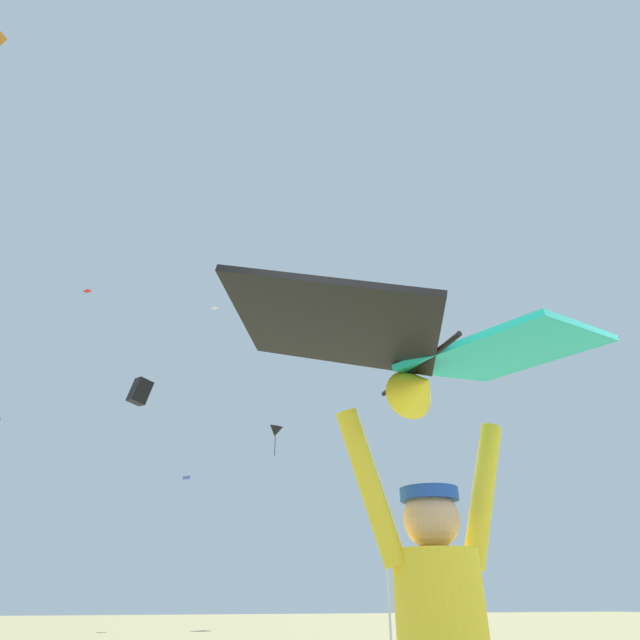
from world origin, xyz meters
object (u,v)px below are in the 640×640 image
(distant_kite_red_high_left, at_px, (87,291))
(held_stunt_kite, at_px, (424,351))
(distant_kite_blue_mid_left, at_px, (186,477))
(distant_kite_black_overhead_distant, at_px, (140,392))
(distant_kite_white_low_right, at_px, (214,308))
(marker_flag, at_px, (394,567))
(distant_kite_black_far_center, at_px, (276,431))

(distant_kite_red_high_left, bearing_deg, held_stunt_kite, -78.43)
(distant_kite_blue_mid_left, height_order, distant_kite_black_overhead_distant, distant_kite_black_overhead_distant)
(held_stunt_kite, bearing_deg, distant_kite_blue_mid_left, 87.47)
(distant_kite_red_high_left, distance_m, distant_kite_white_low_right, 10.70)
(distant_kite_blue_mid_left, bearing_deg, distant_kite_red_high_left, 155.67)
(distant_kite_black_overhead_distant, distance_m, marker_flag, 18.02)
(distant_kite_black_overhead_distant, bearing_deg, marker_flag, -72.84)
(distant_kite_red_high_left, distance_m, marker_flag, 36.40)
(distant_kite_black_far_center, bearing_deg, distant_kite_black_overhead_distant, -127.43)
(distant_kite_black_overhead_distant, relative_size, marker_flag, 0.67)
(distant_kite_red_high_left, height_order, distant_kite_black_overhead_distant, distant_kite_red_high_left)
(distant_kite_blue_mid_left, xyz_separation_m, marker_flag, (1.55, -24.78, -6.13))
(held_stunt_kite, relative_size, distant_kite_blue_mid_left, 3.19)
(distant_kite_black_overhead_distant, height_order, marker_flag, distant_kite_black_overhead_distant)
(distant_kite_red_high_left, relative_size, marker_flag, 0.30)
(distant_kite_white_low_right, height_order, distant_kite_blue_mid_left, distant_kite_white_low_right)
(distant_kite_red_high_left, distance_m, distant_kite_black_overhead_distant, 18.68)
(distant_kite_red_high_left, bearing_deg, distant_kite_blue_mid_left, -24.33)
(distant_kite_black_overhead_distant, bearing_deg, distant_kite_blue_mid_left, 70.91)
(distant_kite_blue_mid_left, distance_m, marker_flag, 25.58)
(held_stunt_kite, height_order, distant_kite_blue_mid_left, distant_kite_blue_mid_left)
(held_stunt_kite, height_order, distant_kite_red_high_left, distant_kite_red_high_left)
(distant_kite_blue_mid_left, relative_size, distant_kite_black_overhead_distant, 0.48)
(distant_kite_black_far_center, bearing_deg, distant_kite_red_high_left, 176.20)
(distant_kite_blue_mid_left, distance_m, distant_kite_black_overhead_distant, 10.03)
(held_stunt_kite, height_order, distant_kite_white_low_right, distant_kite_white_low_right)
(held_stunt_kite, distance_m, distant_kite_black_overhead_distant, 23.28)
(distant_kite_black_far_center, relative_size, marker_flag, 1.19)
(distant_kite_red_high_left, bearing_deg, distant_kite_white_low_right, -29.64)
(distant_kite_blue_mid_left, xyz_separation_m, distant_kite_black_overhead_distant, (-3.23, -9.32, 1.81))
(held_stunt_kite, xyz_separation_m, distant_kite_black_far_center, (7.51, 34.21, 9.84))
(distant_kite_black_far_center, distance_m, distant_kite_black_overhead_distant, 15.58)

